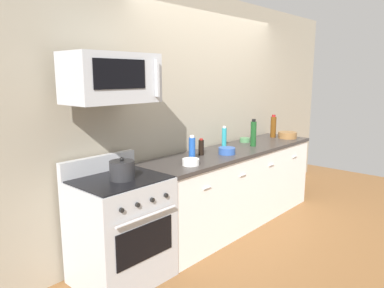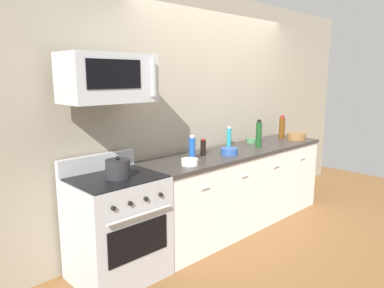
# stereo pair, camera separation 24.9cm
# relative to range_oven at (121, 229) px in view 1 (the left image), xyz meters

# --- Properties ---
(ground_plane) EXTENTS (6.84, 6.84, 0.00)m
(ground_plane) POSITION_rel_range_oven_xyz_m (1.68, -0.00, -0.47)
(ground_plane) COLOR brown
(back_wall) EXTENTS (5.70, 0.10, 2.70)m
(back_wall) POSITION_rel_range_oven_xyz_m (1.68, 0.41, 0.88)
(back_wall) COLOR #9E937F
(back_wall) RESTS_ON ground_plane
(counter_unit) EXTENTS (2.61, 0.66, 0.92)m
(counter_unit) POSITION_rel_range_oven_xyz_m (1.68, -0.00, -0.01)
(counter_unit) COLOR white
(counter_unit) RESTS_ON ground_plane
(range_oven) EXTENTS (0.76, 0.69, 1.07)m
(range_oven) POSITION_rel_range_oven_xyz_m (0.00, 0.00, 0.00)
(range_oven) COLOR #B7BABF
(range_oven) RESTS_ON ground_plane
(microwave) EXTENTS (0.74, 0.44, 0.40)m
(microwave) POSITION_rel_range_oven_xyz_m (0.00, 0.04, 1.28)
(microwave) COLOR #B7BABF
(bottle_dish_soap) EXTENTS (0.06, 0.06, 0.25)m
(bottle_dish_soap) POSITION_rel_range_oven_xyz_m (1.71, 0.18, 0.57)
(bottle_dish_soap) COLOR teal
(bottle_dish_soap) RESTS_ON countertop_slab
(bottle_wine_amber) EXTENTS (0.08, 0.08, 0.31)m
(bottle_wine_amber) POSITION_rel_range_oven_xyz_m (2.71, 0.08, 0.60)
(bottle_wine_amber) COLOR #59330F
(bottle_wine_amber) RESTS_ON countertop_slab
(bottle_soda_blue) EXTENTS (0.07, 0.07, 0.27)m
(bottle_soda_blue) POSITION_rel_range_oven_xyz_m (0.87, -0.05, 0.58)
(bottle_soda_blue) COLOR #1E4CA5
(bottle_soda_blue) RESTS_ON countertop_slab
(bottle_soy_sauce_dark) EXTENTS (0.06, 0.06, 0.18)m
(bottle_soy_sauce_dark) POSITION_rel_range_oven_xyz_m (1.16, 0.08, 0.54)
(bottle_soy_sauce_dark) COLOR black
(bottle_soy_sauce_dark) RESTS_ON countertop_slab
(bottle_wine_green) EXTENTS (0.07, 0.07, 0.33)m
(bottle_wine_green) POSITION_rel_range_oven_xyz_m (1.97, -0.07, 0.61)
(bottle_wine_green) COLOR #19471E
(bottle_wine_green) RESTS_ON countertop_slab
(bowl_blue_mixing) EXTENTS (0.19, 0.19, 0.07)m
(bowl_blue_mixing) POSITION_rel_range_oven_xyz_m (1.38, -0.10, 0.49)
(bowl_blue_mixing) COLOR #2D519E
(bowl_blue_mixing) RESTS_ON countertop_slab
(bowl_wooden_salad) EXTENTS (0.25, 0.25, 0.09)m
(bowl_wooden_salad) POSITION_rel_range_oven_xyz_m (2.77, -0.11, 0.50)
(bowl_wooden_salad) COLOR brown
(bowl_wooden_salad) RESTS_ON countertop_slab
(bowl_green_glaze) EXTENTS (0.13, 0.13, 0.06)m
(bowl_green_glaze) POSITION_rel_range_oven_xyz_m (2.13, 0.16, 0.48)
(bowl_green_glaze) COLOR #477A4C
(bowl_green_glaze) RESTS_ON countertop_slab
(bowl_white_ceramic) EXTENTS (0.17, 0.17, 0.06)m
(bowl_white_ceramic) POSITION_rel_range_oven_xyz_m (0.75, -0.14, 0.48)
(bowl_white_ceramic) COLOR white
(bowl_white_ceramic) RESTS_ON countertop_slab
(stockpot) EXTENTS (0.21, 0.21, 0.19)m
(stockpot) POSITION_rel_range_oven_xyz_m (0.00, -0.05, 0.53)
(stockpot) COLOR #262628
(stockpot) RESTS_ON range_oven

